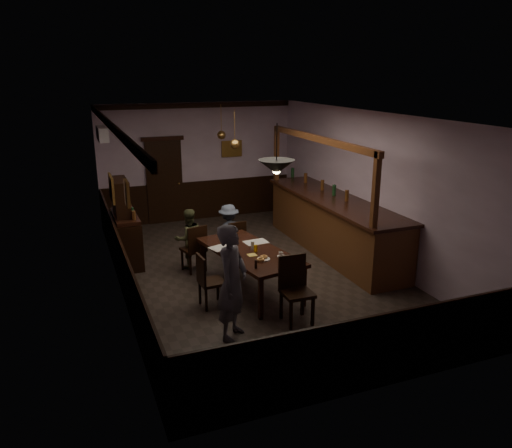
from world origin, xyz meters
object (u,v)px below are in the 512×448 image
chair_far_left (195,247)px  soda_can (256,248)px  chair_side (207,279)px  bar_counter (333,224)px  sideboard (125,230)px  person_standing (232,282)px  coffee_cup (281,254)px  person_seated_left (189,239)px  pendant_iron (276,167)px  dining_table (249,254)px  chair_near (295,286)px  person_seated_right (229,232)px  pendant_brass_mid (235,144)px  chair_far_right (235,240)px  pendant_brass_far (221,135)px

chair_far_left → soda_can: bearing=105.8°
chair_side → soda_can: size_ratio=7.56×
bar_counter → sideboard: bearing=167.4°
chair_far_left → person_standing: 2.62m
coffee_cup → chair_far_left: bearing=111.7°
person_seated_left → chair_far_left: bearing=94.2°
person_seated_left → pendant_iron: pendant_iron is taller
dining_table → sideboard: (-1.85, 2.15, 0.01)m
chair_far_left → coffee_cup: (1.06, -1.66, 0.28)m
chair_near → dining_table: bearing=102.3°
dining_table → chair_far_left: chair_far_left is taller
person_seated_right → sideboard: size_ratio=0.67×
person_seated_left → pendant_brass_mid: 2.18m
dining_table → person_seated_left: 1.62m
soda_can → person_seated_left: bearing=117.7°
chair_far_right → pendant_brass_mid: (0.27, 0.74, 1.81)m
soda_can → sideboard: 2.97m
person_seated_right → chair_far_left: bearing=20.7°
person_seated_left → sideboard: size_ratio=0.69×
chair_far_right → chair_near: 2.63m
pendant_iron → pendant_brass_far: size_ratio=0.95×
dining_table → soda_can: bearing=-54.6°
sideboard → person_standing: bearing=-73.6°
chair_far_left → sideboard: bearing=-54.9°
dining_table → person_seated_left: size_ratio=1.96×
person_seated_right → coffee_cup: size_ratio=14.49×
person_seated_right → coffee_cup: bearing=88.8°
person_seated_left → pendant_brass_far: bearing=-130.3°
chair_far_left → pendant_brass_far: bearing=-133.3°
chair_side → coffee_cup: (1.25, -0.13, 0.30)m
person_standing → pendant_brass_far: pendant_brass_far is taller
chair_far_right → coffee_cup: size_ratio=11.08×
sideboard → person_seated_left: bearing=-32.7°
bar_counter → chair_far_right: bearing=176.6°
person_standing → person_seated_right: bearing=24.0°
person_seated_left → pendant_brass_far: (1.40, 2.20, 1.70)m
bar_counter → pendant_iron: size_ratio=5.82×
person_seated_left → pendant_brass_mid: size_ratio=1.48×
chair_near → person_seated_left: size_ratio=0.87×
person_seated_right → pendant_brass_far: size_ratio=1.43×
chair_near → chair_side: size_ratio=1.15×
chair_side → coffee_cup: bearing=-99.5°
chair_far_left → pendant_brass_mid: pendant_brass_mid is taller
dining_table → coffee_cup: (0.38, -0.49, 0.11)m
chair_far_left → person_seated_right: 0.94m
dining_table → bar_counter: (2.35, 1.21, -0.06)m
person_standing → pendant_brass_mid: bearing=21.6°
bar_counter → pendant_brass_far: (-1.69, 2.42, 1.67)m
bar_counter → pendant_iron: bearing=-137.8°
bar_counter → pendant_brass_far: bearing=124.9°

